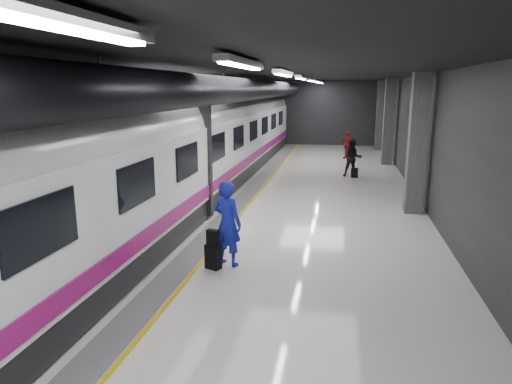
{
  "coord_description": "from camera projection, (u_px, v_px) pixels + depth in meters",
  "views": [
    {
      "loc": [
        2.22,
        -13.28,
        4.0
      ],
      "look_at": [
        -0.05,
        -1.45,
        1.26
      ],
      "focal_mm": 32.0,
      "sensor_mm": 36.0,
      "label": 1
    }
  ],
  "objects": [
    {
      "name": "traveler_far_b",
      "position": [
        347.0,
        145.0,
        26.44
      ],
      "size": [
        1.01,
        0.81,
        1.6
      ],
      "primitive_type": "imported",
      "rotation": [
        0.0,
        0.0,
        -0.54
      ],
      "color": "maroon",
      "rests_on": "ground"
    },
    {
      "name": "traveler_main",
      "position": [
        227.0,
        223.0,
        10.39
      ],
      "size": [
        0.85,
        0.71,
        1.99
      ],
      "primitive_type": "imported",
      "rotation": [
        0.0,
        0.0,
        2.76
      ],
      "color": "#1C23D4",
      "rests_on": "ground"
    },
    {
      "name": "ground",
      "position": [
        267.0,
        222.0,
        14.02
      ],
      "size": [
        40.0,
        40.0,
        0.0
      ],
      "primitive_type": "plane",
      "color": "silver",
      "rests_on": "ground"
    },
    {
      "name": "platform_hall",
      "position": [
        263.0,
        104.0,
        14.2
      ],
      "size": [
        10.02,
        40.02,
        4.51
      ],
      "color": "black",
      "rests_on": "ground"
    },
    {
      "name": "suitcase_main",
      "position": [
        213.0,
        257.0,
        10.32
      ],
      "size": [
        0.41,
        0.34,
        0.57
      ],
      "primitive_type": "cube",
      "rotation": [
        0.0,
        0.0,
        -0.42
      ],
      "color": "black",
      "rests_on": "ground"
    },
    {
      "name": "shoulder_bag",
      "position": [
        213.0,
        237.0,
        10.2
      ],
      "size": [
        0.3,
        0.21,
        0.36
      ],
      "primitive_type": "cube",
      "rotation": [
        0.0,
        0.0,
        -0.27
      ],
      "color": "black",
      "rests_on": "suitcase_main"
    },
    {
      "name": "traveler_far_a",
      "position": [
        353.0,
        158.0,
        20.94
      ],
      "size": [
        0.91,
        0.75,
        1.74
      ],
      "primitive_type": "imported",
      "rotation": [
        0.0,
        0.0,
        0.11
      ],
      "color": "black",
      "rests_on": "ground"
    },
    {
      "name": "suitcase_far",
      "position": [
        354.0,
        173.0,
        20.92
      ],
      "size": [
        0.32,
        0.22,
        0.45
      ],
      "primitive_type": "cube",
      "rotation": [
        0.0,
        0.0,
        0.09
      ],
      "color": "black",
      "rests_on": "ground"
    },
    {
      "name": "train",
      "position": [
        164.0,
        152.0,
        14.15
      ],
      "size": [
        3.05,
        38.0,
        4.05
      ],
      "color": "black",
      "rests_on": "ground"
    }
  ]
}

